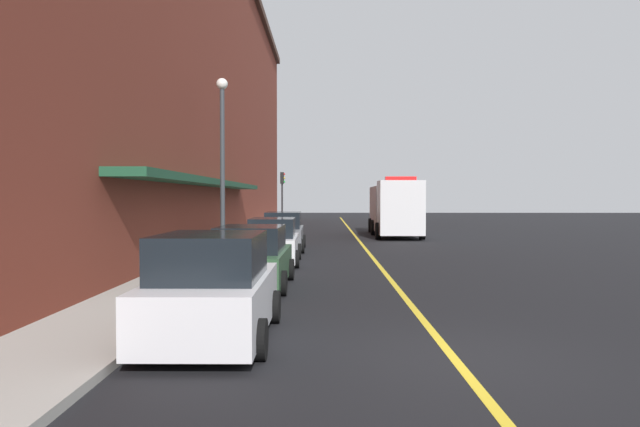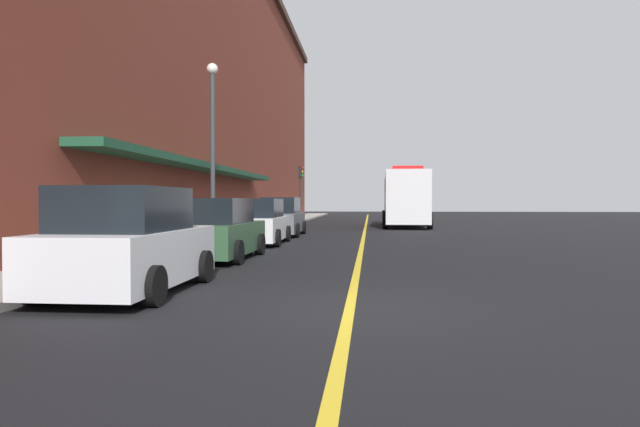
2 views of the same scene
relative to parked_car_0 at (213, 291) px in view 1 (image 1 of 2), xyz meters
name	(u,v)px [view 1 (image 1 of 2)]	position (x,y,z in m)	size (l,w,h in m)	color
ground_plane	(357,238)	(3.93, 23.97, -0.86)	(112.00, 112.00, 0.00)	black
sidewalk_left	(254,237)	(-2.27, 23.97, -0.79)	(2.40, 70.00, 0.15)	#9E9B93
lane_center_stripe	(357,238)	(3.93, 23.97, -0.86)	(0.16, 70.00, 0.01)	gold
brick_building_left	(147,82)	(-8.31, 22.96, 8.32)	(10.84, 64.00, 18.35)	maroon
parked_car_0	(213,291)	(0.00, 0.00, 0.00)	(2.12, 4.10, 1.86)	silver
parked_car_1	(252,259)	(-0.04, 5.65, -0.07)	(2.15, 4.34, 1.70)	#2D5133
parked_car_2	(273,242)	(0.04, 11.15, -0.06)	(2.07, 4.42, 1.71)	silver
parked_car_3	(284,232)	(0.06, 16.36, -0.02)	(2.04, 4.65, 1.80)	#595B60
box_truck	(394,208)	(6.45, 26.45, 0.89)	(3.01, 9.40, 3.68)	silver
parking_meter_0	(170,263)	(-1.42, 2.45, 0.20)	(0.14, 0.18, 1.33)	#4C4C51
parking_meter_1	(175,260)	(-1.42, 2.93, 0.20)	(0.14, 0.18, 1.33)	#4C4C51
street_lamp_left	(222,148)	(-2.02, 12.17, 3.54)	(0.44, 0.44, 6.94)	#33383D
traffic_light_near	(282,189)	(-1.36, 34.56, 2.29)	(0.38, 0.36, 4.30)	#232326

